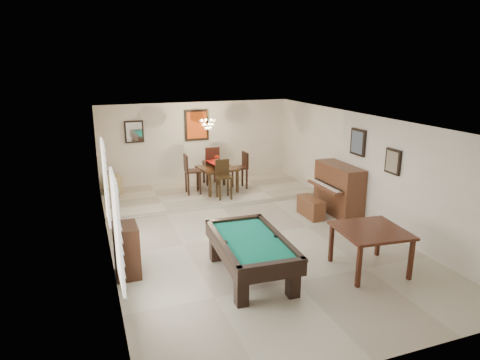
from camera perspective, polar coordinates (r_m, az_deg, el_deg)
ground_plane at (r=9.75m, az=1.23°, el=-7.48°), size 6.00×9.00×0.02m
wall_back at (r=13.49m, az=-5.77°, el=4.80°), size 6.00×0.04×2.60m
wall_front at (r=5.65m, az=18.63°, el=-11.66°), size 6.00×0.04×2.60m
wall_left at (r=8.71m, az=-17.41°, el=-1.89°), size 0.04×9.00×2.60m
wall_right at (r=10.75m, az=16.33°, el=1.46°), size 0.04×9.00×2.60m
ceiling at (r=9.05m, az=1.33°, el=7.91°), size 6.00×9.00×0.04m
dining_step at (r=12.62m, az=-4.18°, el=-1.73°), size 6.00×2.50×0.12m
window_left_front at (r=6.60m, az=-16.05°, el=-6.46°), size 0.06×1.00×1.70m
window_left_rear at (r=9.26m, az=-17.50°, el=-0.23°), size 0.06×1.00×1.70m
pool_table at (r=7.88m, az=1.45°, el=-10.40°), size 1.28×2.22×0.72m
square_table at (r=8.43m, az=16.87°, el=-8.89°), size 1.30×1.30×0.82m
upright_piano at (r=11.16m, az=12.37°, el=-1.29°), size 0.86×1.53×1.28m
piano_bench at (r=10.96m, az=9.42°, el=-3.62°), size 0.34×0.87×0.48m
apothecary_chest at (r=8.15m, az=-14.88°, el=-9.06°), size 0.43×0.64×0.97m
dining_table at (r=12.49m, az=-3.06°, el=0.37°), size 1.13×1.13×0.83m
flower_vase at (r=12.36m, az=-3.09°, el=2.80°), size 0.18×0.18×0.26m
dining_chair_south at (r=11.77m, az=-2.15°, el=0.03°), size 0.41×0.41×1.07m
dining_chair_north at (r=13.18m, az=-3.93°, el=1.98°), size 0.44×0.44×1.19m
dining_chair_west at (r=12.28m, az=-6.32°, el=0.80°), size 0.44×0.44×1.15m
dining_chair_east at (r=12.71m, az=-0.06°, el=1.28°), size 0.42×0.42×1.09m
corner_bench at (r=12.83m, az=-16.58°, el=-0.63°), size 0.53×0.62×0.50m
chandelier at (r=12.11m, az=-4.31°, el=7.91°), size 0.44×0.44×0.60m
back_painting at (r=13.36m, az=-5.80°, el=7.30°), size 0.75×0.06×0.95m
back_mirror at (r=13.03m, az=-13.94°, el=6.27°), size 0.55×0.06×0.65m
right_picture_upper at (r=10.84m, az=15.46°, el=4.88°), size 0.06×0.55×0.65m
right_picture_lower at (r=9.88m, az=19.73°, el=2.33°), size 0.06×0.45×0.55m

